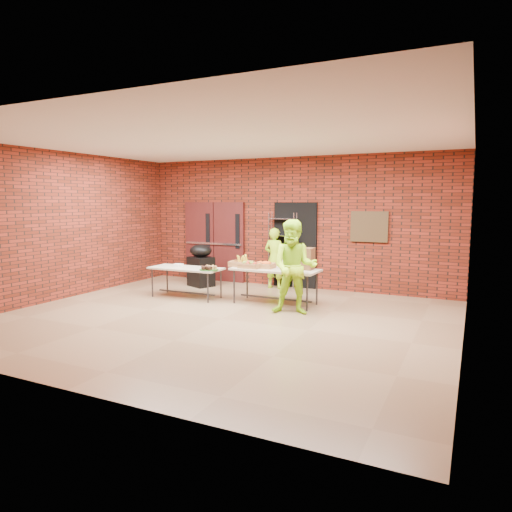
{
  "coord_description": "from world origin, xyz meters",
  "views": [
    {
      "loc": [
        4.08,
        -7.03,
        2.13
      ],
      "look_at": [
        0.02,
        1.4,
        1.0
      ],
      "focal_mm": 32.0,
      "sensor_mm": 36.0,
      "label": 1
    }
  ],
  "objects_px": {
    "table_left": "(186,270)",
    "volunteer_man": "(294,267)",
    "wire_rack": "(282,250)",
    "table_right": "(275,272)",
    "coffee_dispenser": "(305,259)",
    "covered_grill": "(201,265)",
    "volunteer_woman": "(275,258)"
  },
  "relations": [
    {
      "from": "table_left",
      "to": "volunteer_man",
      "type": "distance_m",
      "value": 2.72
    },
    {
      "from": "volunteer_man",
      "to": "wire_rack",
      "type": "bearing_deg",
      "value": 103.62
    },
    {
      "from": "table_right",
      "to": "coffee_dispenser",
      "type": "height_order",
      "value": "coffee_dispenser"
    },
    {
      "from": "coffee_dispenser",
      "to": "table_right",
      "type": "bearing_deg",
      "value": -163.41
    },
    {
      "from": "table_left",
      "to": "wire_rack",
      "type": "bearing_deg",
      "value": 53.78
    },
    {
      "from": "covered_grill",
      "to": "volunteer_man",
      "type": "distance_m",
      "value": 3.54
    },
    {
      "from": "volunteer_woman",
      "to": "volunteer_man",
      "type": "bearing_deg",
      "value": 126.19
    },
    {
      "from": "wire_rack",
      "to": "volunteer_man",
      "type": "xyz_separation_m",
      "value": [
        1.23,
        -2.39,
        -0.03
      ]
    },
    {
      "from": "wire_rack",
      "to": "covered_grill",
      "type": "distance_m",
      "value": 2.08
    },
    {
      "from": "table_left",
      "to": "volunteer_woman",
      "type": "height_order",
      "value": "volunteer_woman"
    },
    {
      "from": "coffee_dispenser",
      "to": "volunteer_woman",
      "type": "xyz_separation_m",
      "value": [
        -1.28,
        1.4,
        -0.22
      ]
    },
    {
      "from": "table_right",
      "to": "coffee_dispenser",
      "type": "relative_size",
      "value": 4.12
    },
    {
      "from": "table_right",
      "to": "covered_grill",
      "type": "distance_m",
      "value": 2.69
    },
    {
      "from": "volunteer_woman",
      "to": "table_left",
      "type": "bearing_deg",
      "value": 58.06
    },
    {
      "from": "wire_rack",
      "to": "volunteer_man",
      "type": "height_order",
      "value": "wire_rack"
    },
    {
      "from": "covered_grill",
      "to": "volunteer_woman",
      "type": "height_order",
      "value": "volunteer_woman"
    },
    {
      "from": "volunteer_woman",
      "to": "volunteer_man",
      "type": "height_order",
      "value": "volunteer_man"
    },
    {
      "from": "wire_rack",
      "to": "table_left",
      "type": "xyz_separation_m",
      "value": [
        -1.46,
        -2.04,
        -0.31
      ]
    },
    {
      "from": "table_left",
      "to": "table_right",
      "type": "bearing_deg",
      "value": 6.25
    },
    {
      "from": "volunteer_woman",
      "to": "table_right",
      "type": "bearing_deg",
      "value": 118.27
    },
    {
      "from": "table_right",
      "to": "volunteer_man",
      "type": "distance_m",
      "value": 0.91
    },
    {
      "from": "volunteer_man",
      "to": "table_right",
      "type": "bearing_deg",
      "value": 123.81
    },
    {
      "from": "table_left",
      "to": "covered_grill",
      "type": "distance_m",
      "value": 1.36
    },
    {
      "from": "table_right",
      "to": "volunteer_man",
      "type": "bearing_deg",
      "value": -41.49
    },
    {
      "from": "volunteer_man",
      "to": "covered_grill",
      "type": "bearing_deg",
      "value": 138.8
    },
    {
      "from": "volunteer_woman",
      "to": "coffee_dispenser",
      "type": "bearing_deg",
      "value": 136.92
    },
    {
      "from": "table_left",
      "to": "covered_grill",
      "type": "xyz_separation_m",
      "value": [
        -0.44,
        1.29,
        -0.09
      ]
    },
    {
      "from": "coffee_dispenser",
      "to": "covered_grill",
      "type": "xyz_separation_m",
      "value": [
        -3.06,
        0.86,
        -0.44
      ]
    },
    {
      "from": "wire_rack",
      "to": "table_right",
      "type": "relative_size",
      "value": 1.02
    },
    {
      "from": "wire_rack",
      "to": "table_left",
      "type": "distance_m",
      "value": 2.53
    },
    {
      "from": "table_right",
      "to": "volunteer_man",
      "type": "xyz_separation_m",
      "value": [
        0.65,
        -0.6,
        0.21
      ]
    },
    {
      "from": "covered_grill",
      "to": "coffee_dispenser",
      "type": "bearing_deg",
      "value": 7.58
    }
  ]
}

